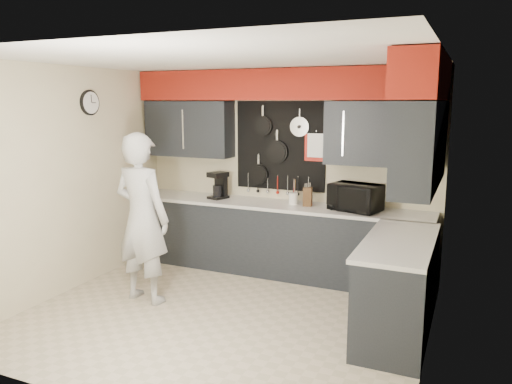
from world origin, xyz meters
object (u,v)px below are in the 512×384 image
at_px(microwave, 355,197).
at_px(coffee_maker, 219,185).
at_px(utensil_crock, 293,198).
at_px(person, 142,218).
at_px(knife_block, 308,197).

distance_m(microwave, coffee_maker, 1.84).
relative_size(utensil_crock, person, 0.08).
bearing_deg(knife_block, person, -143.31).
distance_m(knife_block, coffee_maker, 1.24).
distance_m(utensil_crock, coffee_maker, 1.05).
height_order(utensil_crock, person, person).
relative_size(microwave, coffee_maker, 1.62).
bearing_deg(microwave, person, -130.02).
relative_size(microwave, knife_block, 2.49).
relative_size(knife_block, person, 0.12).
xyz_separation_m(coffee_maker, person, (-0.19, -1.45, -0.16)).
height_order(microwave, utensil_crock, microwave).
bearing_deg(coffee_maker, person, -78.26).
bearing_deg(coffee_maker, knife_block, 18.48).
height_order(knife_block, utensil_crock, knife_block).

